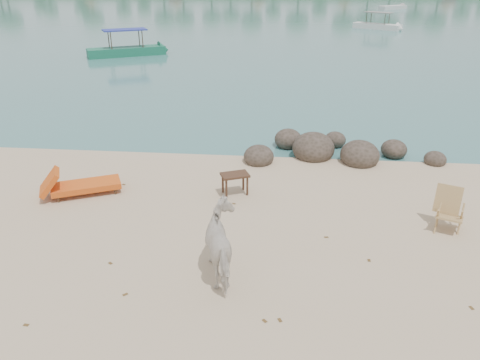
% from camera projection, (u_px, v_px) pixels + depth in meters
% --- Properties ---
extents(boulders, '(6.20, 2.81, 1.01)m').
position_uv_depth(boulders, '(328.00, 151.00, 14.89)').
color(boulders, '#332B22').
rests_on(boulders, ground).
extents(cow, '(1.24, 1.77, 1.36)m').
position_uv_depth(cow, '(225.00, 245.00, 8.91)').
color(cow, white).
rests_on(cow, ground).
extents(side_table, '(0.83, 0.70, 0.57)m').
position_uv_depth(side_table, '(235.00, 185.00, 12.31)').
color(side_table, '#382416').
rests_on(side_table, ground).
extents(lounge_chair, '(2.31, 1.62, 0.66)m').
position_uv_depth(lounge_chair, '(86.00, 183.00, 12.33)').
color(lounge_chair, '#C26716').
rests_on(lounge_chair, ground).
extents(deck_chair, '(0.83, 0.87, 0.97)m').
position_uv_depth(deck_chair, '(450.00, 213.00, 10.51)').
color(deck_chair, tan).
rests_on(deck_chair, ground).
extents(boat_near, '(5.80, 3.96, 2.87)m').
position_uv_depth(boat_near, '(125.00, 34.00, 31.82)').
color(boat_near, '#19674B').
rests_on(boat_near, water).
extents(boat_mid, '(5.10, 3.98, 2.61)m').
position_uv_depth(boat_mid, '(378.00, 15.00, 46.08)').
color(boat_mid, silver).
rests_on(boat_mid, water).
extents(boat_far, '(5.03, 4.37, 0.63)m').
position_uv_depth(boat_far, '(393.00, 7.00, 68.79)').
color(boat_far, silver).
rests_on(boat_far, water).
extents(dead_leaves, '(7.90, 5.73, 0.00)m').
position_uv_depth(dead_leaves, '(230.00, 264.00, 9.50)').
color(dead_leaves, brown).
rests_on(dead_leaves, ground).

